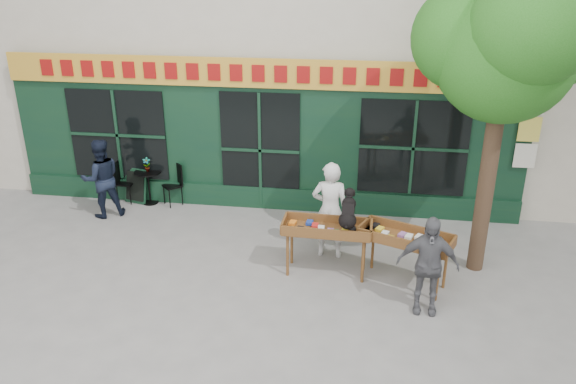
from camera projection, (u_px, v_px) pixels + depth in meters
name	position (u px, v px, depth m)	size (l,w,h in m)	color
ground	(238.00, 258.00, 10.42)	(80.00, 80.00, 0.00)	slate
street_tree	(510.00, 32.00, 8.58)	(3.05, 2.90, 5.60)	#382619
book_cart_center	(327.00, 231.00, 9.64)	(1.52, 0.66, 0.99)	brown
dog	(348.00, 208.00, 9.37)	(0.34, 0.60, 0.60)	black
woman	(330.00, 210.00, 10.19)	(0.67, 0.44, 1.84)	silver
book_cart_right	(406.00, 240.00, 9.30)	(1.62, 1.14, 0.99)	brown
man_right	(428.00, 265.00, 8.58)	(0.95, 0.39, 1.62)	#545458
bistro_table	(148.00, 181.00, 12.57)	(0.60, 0.60, 0.76)	black
bistro_chair_left	(121.00, 179.00, 12.65)	(0.37, 0.36, 0.95)	black
bistro_chair_right	(176.00, 181.00, 12.54)	(0.51, 0.51, 0.95)	black
potted_plant	(147.00, 165.00, 12.42)	(0.17, 0.12, 0.32)	gray
man_left	(101.00, 178.00, 11.83)	(0.83, 0.65, 1.71)	black
chalkboard	(135.00, 186.00, 12.66)	(0.59, 0.31, 0.79)	black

